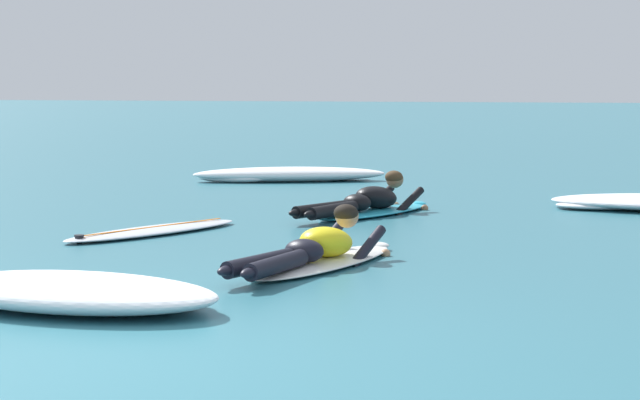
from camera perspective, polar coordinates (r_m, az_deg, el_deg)
ground_plane at (r=16.52m, az=3.00°, el=0.46°), size 120.00×120.00×0.00m
surfer_near at (r=9.84m, az=-0.11°, el=-2.55°), size 1.20×2.52×0.54m
surfer_far at (r=13.54m, az=2.41°, el=-0.18°), size 1.43×2.43×0.54m
drifting_surfboard at (r=12.06m, az=-8.24°, el=-1.49°), size 1.52×2.22×0.16m
whitewater_mid_left at (r=17.96m, az=-1.49°, el=1.25°), size 3.03×1.57×0.23m
whitewater_mid_right at (r=8.26m, az=-11.98°, el=-4.48°), size 2.24×1.22×0.24m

